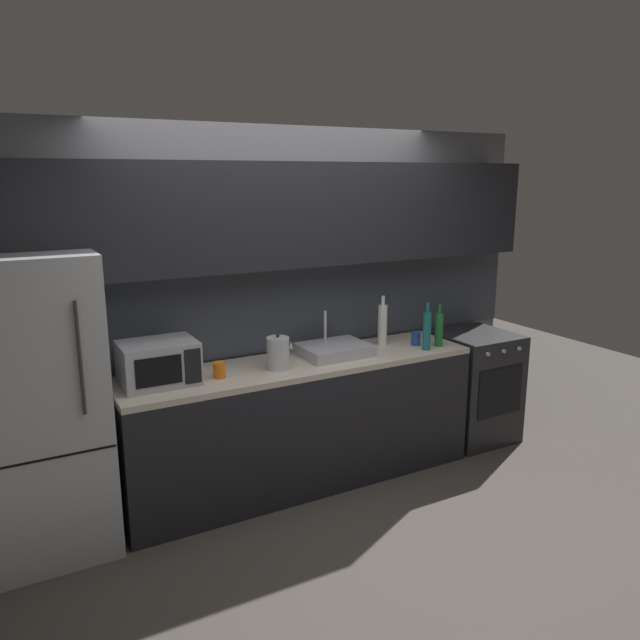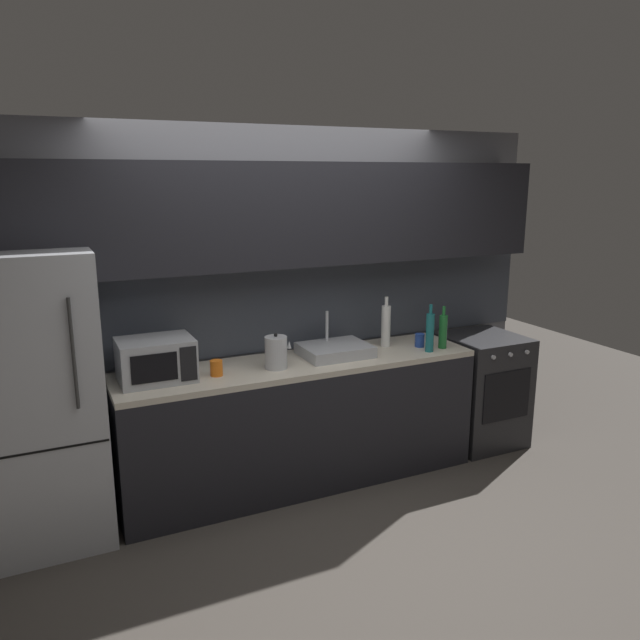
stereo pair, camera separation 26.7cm
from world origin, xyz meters
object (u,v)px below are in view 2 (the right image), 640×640
object	(u,v)px
kettle	(276,352)
wine_bottle_green	(443,331)
wine_bottle_white	(386,325)
mug_orange	(216,368)
mug_blue	(420,340)
refrigerator	(40,400)
microwave	(156,360)
oven_range	(481,389)
wine_bottle_teal	(430,332)

from	to	relation	value
kettle	wine_bottle_green	size ratio (longest dim) A/B	0.76
kettle	wine_bottle_white	world-z (taller)	wine_bottle_white
mug_orange	mug_blue	bearing A→B (deg)	0.58
wine_bottle_white	refrigerator	bearing A→B (deg)	-177.85
microwave	wine_bottle_green	distance (m)	2.08
oven_range	wine_bottle_teal	size ratio (longest dim) A/B	2.55
oven_range	mug_blue	xyz separation A→B (m)	(-0.64, -0.03, 0.50)
microwave	mug_orange	xyz separation A→B (m)	(0.37, -0.07, -0.08)
oven_range	kettle	xyz separation A→B (m)	(-1.81, -0.07, 0.56)
oven_range	mug_blue	size ratio (longest dim) A/B	8.94
microwave	mug_blue	size ratio (longest dim) A/B	4.57
refrigerator	kettle	world-z (taller)	refrigerator
oven_range	wine_bottle_white	world-z (taller)	wine_bottle_white
wine_bottle_green	mug_orange	size ratio (longest dim) A/B	3.11
kettle	mug_blue	size ratio (longest dim) A/B	2.40
wine_bottle_green	mug_blue	world-z (taller)	wine_bottle_green
wine_bottle_white	mug_orange	world-z (taller)	wine_bottle_white
oven_range	mug_blue	world-z (taller)	mug_blue
microwave	mug_orange	distance (m)	0.38
microwave	wine_bottle_teal	size ratio (longest dim) A/B	1.30
wine_bottle_green	mug_blue	xyz separation A→B (m)	(-0.14, 0.10, -0.08)
mug_orange	mug_blue	distance (m)	1.58
kettle	wine_bottle_white	xyz separation A→B (m)	(0.95, 0.16, 0.05)
microwave	mug_orange	world-z (taller)	microwave
refrigerator	wine_bottle_teal	world-z (taller)	refrigerator
kettle	wine_bottle_teal	xyz separation A→B (m)	(1.16, -0.11, 0.04)
wine_bottle_teal	mug_blue	bearing A→B (deg)	85.84
refrigerator	kettle	xyz separation A→B (m)	(1.45, -0.07, 0.13)
refrigerator	oven_range	world-z (taller)	refrigerator
microwave	kettle	xyz separation A→B (m)	(0.77, -0.09, -0.03)
oven_range	wine_bottle_green	bearing A→B (deg)	-165.11
refrigerator	oven_range	size ratio (longest dim) A/B	1.96
oven_range	microwave	distance (m)	2.65
wine_bottle_green	wine_bottle_teal	bearing A→B (deg)	-165.07
refrigerator	wine_bottle_white	distance (m)	2.41
microwave	refrigerator	bearing A→B (deg)	-178.45
microwave	mug_blue	distance (m)	1.95
oven_range	mug_blue	distance (m)	0.82
kettle	mug_blue	xyz separation A→B (m)	(1.17, 0.03, -0.06)
wine_bottle_white	mug_orange	xyz separation A→B (m)	(-1.35, -0.14, -0.11)
mug_orange	refrigerator	bearing A→B (deg)	177.16
wine_bottle_teal	mug_orange	size ratio (longest dim) A/B	3.46
kettle	mug_orange	distance (m)	0.41
wine_bottle_green	wine_bottle_teal	xyz separation A→B (m)	(-0.15, -0.04, 0.02)
wine_bottle_green	mug_orange	bearing A→B (deg)	177.16
wine_bottle_white	mug_blue	size ratio (longest dim) A/B	3.78
mug_orange	mug_blue	xyz separation A→B (m)	(1.58, 0.02, -0.00)
kettle	mug_blue	distance (m)	1.17
oven_range	wine_bottle_green	size ratio (longest dim) A/B	2.83
oven_range	microwave	xyz separation A→B (m)	(-2.59, 0.02, 0.58)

